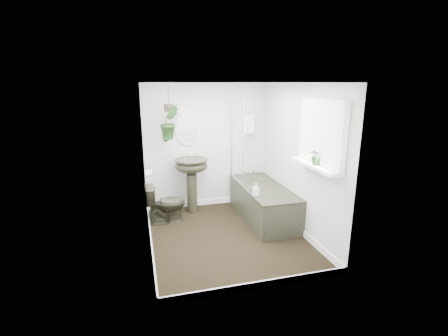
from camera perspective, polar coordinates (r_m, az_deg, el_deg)
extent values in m
cube|color=black|center=(5.14, 0.45, -11.92)|extent=(2.30, 2.80, 0.02)
cube|color=white|center=(4.60, 0.51, 14.90)|extent=(2.30, 2.80, 0.02)
cube|color=white|center=(6.07, -3.11, 3.83)|extent=(2.30, 0.02, 2.30)
cube|color=white|center=(3.45, 6.80, -4.74)|extent=(2.30, 0.02, 2.30)
cube|color=white|center=(4.57, -13.67, -0.21)|extent=(0.02, 2.80, 2.30)
cube|color=white|center=(5.16, 12.98, 1.52)|extent=(0.02, 2.80, 2.30)
cube|color=white|center=(5.11, 0.45, -11.32)|extent=(2.30, 2.80, 0.10)
cube|color=white|center=(6.16, 4.34, 7.73)|extent=(0.20, 0.10, 0.35)
ellipsoid|color=silver|center=(5.92, -6.35, 6.91)|extent=(0.46, 0.03, 0.62)
cylinder|color=black|center=(5.88, -10.18, 5.72)|extent=(0.04, 0.04, 0.22)
cylinder|color=white|center=(5.31, -13.11, -0.90)|extent=(0.11, 0.11, 0.11)
cube|color=white|center=(4.44, 16.76, 5.74)|extent=(0.08, 1.00, 0.90)
cube|color=white|center=(4.48, 15.61, 0.43)|extent=(0.18, 1.00, 0.04)
cube|color=white|center=(4.42, 16.26, 5.73)|extent=(0.01, 0.86, 0.76)
imported|color=black|center=(5.58, -10.23, -6.13)|extent=(0.67, 0.40, 0.67)
imported|color=black|center=(4.44, 16.04, 2.12)|extent=(0.27, 0.26, 0.24)
imported|color=black|center=(5.54, -9.57, 7.98)|extent=(0.36, 0.31, 0.58)
imported|color=black|center=(5.13, 5.63, -3.76)|extent=(0.10, 0.10, 0.19)
cylinder|color=#372C28|center=(5.52, -9.67, 10.38)|extent=(0.16, 0.16, 0.12)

